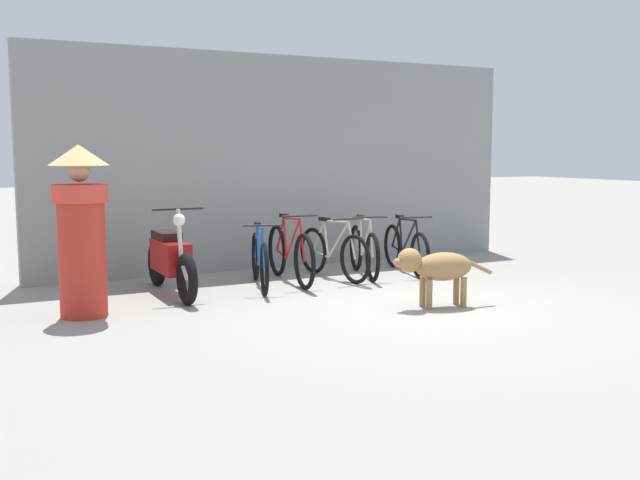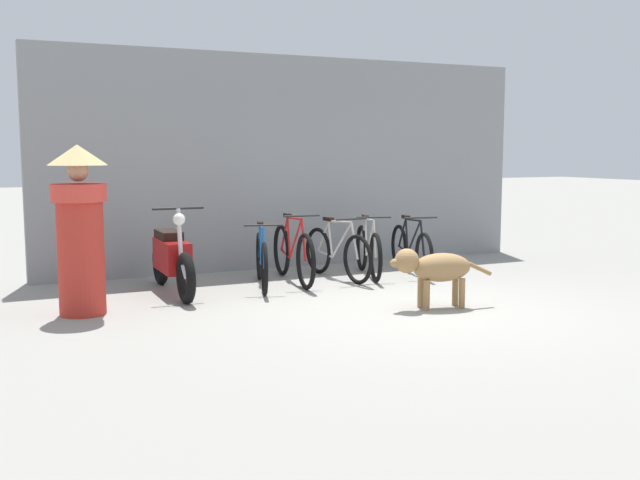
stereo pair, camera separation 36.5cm
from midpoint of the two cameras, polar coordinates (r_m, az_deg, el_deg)
The scene contains 10 objects.
ground_plane at distance 8.13m, azimuth 8.63°, elevation -5.16°, with size 60.00×60.00×0.00m, color gray.
shop_wall_back at distance 10.86m, azimuth -0.99°, elevation 5.93°, with size 7.35×0.20×3.01m.
bicycle_0 at distance 9.23m, azimuth -3.34°, elevation -1.54°, with size 0.60×1.63×0.82m.
bicycle_1 at distance 9.57m, azimuth -0.98°, elevation -1.07°, with size 0.46×1.78×0.90m.
bicycle_2 at distance 9.83m, azimuth 2.37°, elevation -1.01°, with size 0.46×1.60×0.83m.
bicycle_3 at distance 10.05m, azimuth 4.74°, elevation -0.85°, with size 0.59×1.54×0.83m.
bicycle_4 at distance 10.37m, azimuth 7.94°, elevation -0.69°, with size 0.51×1.63×0.81m.
motorcycle at distance 8.92m, azimuth -10.06°, elevation -1.43°, with size 0.58×1.87×1.05m.
stray_dog at distance 8.07m, azimuth 9.98°, elevation -2.10°, with size 1.15×0.44×0.66m.
person_in_robes at distance 7.93m, azimuth -16.58°, elevation 1.11°, with size 0.83×0.83×1.74m.
Camera 2 is at (-4.27, -6.69, 1.68)m, focal length 42.00 mm.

